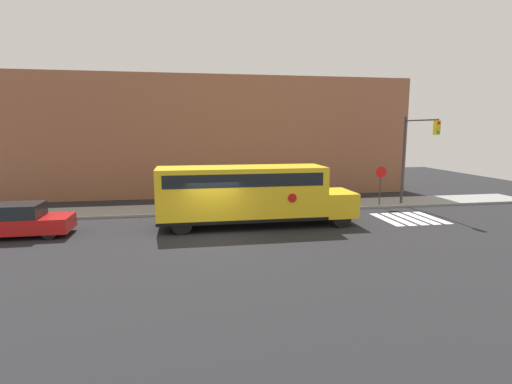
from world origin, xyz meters
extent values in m
plane|color=black|center=(0.00, 0.00, 0.00)|extent=(60.00, 60.00, 0.00)
cube|color=gray|center=(0.00, 6.50, 0.07)|extent=(44.00, 3.00, 0.15)
cube|color=#935B42|center=(0.00, 13.00, 4.43)|extent=(32.00, 4.00, 8.85)
cube|color=white|center=(9.69, 2.00, 0.00)|extent=(0.50, 3.20, 0.01)
cube|color=white|center=(10.39, 2.00, 0.00)|extent=(0.50, 3.20, 0.01)
cube|color=white|center=(11.09, 2.00, 0.00)|extent=(0.50, 3.20, 0.01)
cube|color=white|center=(11.79, 2.00, 0.00)|extent=(0.50, 3.20, 0.01)
cube|color=white|center=(12.49, 2.00, 0.00)|extent=(0.50, 3.20, 0.01)
cube|color=yellow|center=(1.53, 1.86, 1.77)|extent=(8.49, 2.50, 2.65)
cube|color=yellow|center=(6.62, 1.86, 1.08)|extent=(1.68, 2.50, 1.27)
cube|color=black|center=(1.53, 1.86, 0.53)|extent=(8.49, 2.54, 0.16)
cube|color=black|center=(1.53, 1.86, 2.55)|extent=(7.81, 2.53, 0.64)
cylinder|color=red|center=(3.87, 0.57, 1.64)|extent=(0.44, 0.02, 0.44)
cylinder|color=black|center=(6.53, 2.94, 0.50)|extent=(1.00, 0.30, 1.00)
cylinder|color=black|center=(6.53, 0.78, 0.50)|extent=(1.00, 0.30, 1.00)
cylinder|color=black|center=(-1.51, 2.94, 0.50)|extent=(1.00, 0.30, 1.00)
cylinder|color=black|center=(-1.51, 0.78, 0.50)|extent=(1.00, 0.30, 1.00)
cube|color=red|center=(-8.98, 1.76, 0.57)|extent=(4.55, 1.87, 0.70)
cube|color=#1E2328|center=(-9.25, 1.76, 1.24)|extent=(2.55, 1.72, 0.64)
cylinder|color=black|center=(-7.48, 2.57, 0.32)|extent=(0.64, 0.22, 0.64)
cylinder|color=black|center=(-7.48, 0.94, 0.32)|extent=(0.64, 0.22, 0.64)
cylinder|color=#38383A|center=(11.05, 5.48, 1.15)|extent=(0.07, 0.07, 2.31)
cylinder|color=red|center=(11.05, 5.44, 2.27)|extent=(0.73, 0.03, 0.73)
cylinder|color=#38383A|center=(12.72, 5.73, 2.88)|extent=(0.16, 0.16, 5.77)
cylinder|color=#38383A|center=(12.72, 4.03, 5.52)|extent=(0.10, 3.39, 0.10)
cube|color=yellow|center=(12.72, 2.43, 5.07)|extent=(0.28, 0.28, 0.80)
cylinder|color=red|center=(12.72, 2.28, 5.33)|extent=(0.18, 0.02, 0.18)
cylinder|color=#EAB214|center=(12.72, 2.28, 5.07)|extent=(0.18, 0.02, 0.18)
cylinder|color=green|center=(12.72, 2.28, 4.81)|extent=(0.18, 0.02, 0.18)
camera|label=1|loc=(-1.28, -18.11, 5.00)|focal=28.00mm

